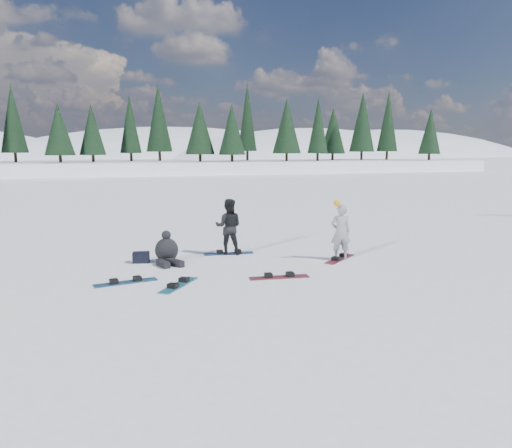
{
  "coord_description": "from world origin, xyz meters",
  "views": [
    {
      "loc": [
        -6.88,
        -11.38,
        3.21
      ],
      "look_at": [
        -2.91,
        1.9,
        1.1
      ],
      "focal_mm": 35.0,
      "sensor_mm": 36.0,
      "label": 1
    }
  ],
  "objects": [
    {
      "name": "snowboard_woman",
      "position": [
        -0.47,
        1.53,
        0.01
      ],
      "size": [
        1.33,
        1.18,
        0.03
      ],
      "primitive_type": "cube",
      "rotation": [
        0.0,
        0.0,
        0.7
      ],
      "color": "maroon",
      "rests_on": "ground"
    },
    {
      "name": "snowboard_man",
      "position": [
        -3.4,
        3.2,
        0.01
      ],
      "size": [
        1.52,
        0.38,
        0.03
      ],
      "primitive_type": "cube",
      "rotation": [
        0.0,
        0.0,
        -0.07
      ],
      "color": "navy",
      "rests_on": "ground"
    },
    {
      "name": "snowboard_loose_a",
      "position": [
        -5.37,
        0.05,
        0.01
      ],
      "size": [
        1.1,
        1.38,
        0.03
      ],
      "primitive_type": "cube",
      "rotation": [
        0.0,
        0.0,
        0.95
      ],
      "color": "teal",
      "rests_on": "ground"
    },
    {
      "name": "seated_rider",
      "position": [
        -5.35,
        2.53,
        0.35
      ],
      "size": [
        0.83,
        1.2,
        0.92
      ],
      "rotation": [
        0.0,
        0.0,
        0.43
      ],
      "color": "black",
      "rests_on": "ground"
    },
    {
      "name": "ground",
      "position": [
        0.0,
        0.0,
        0.0
      ],
      "size": [
        420.0,
        420.0,
        0.0
      ],
      "primitive_type": "plane",
      "color": "white",
      "rests_on": "ground"
    },
    {
      "name": "snowboarder_man",
      "position": [
        -3.4,
        3.2,
        0.85
      ],
      "size": [
        1.0,
        0.89,
        1.7
      ],
      "primitive_type": "imported",
      "rotation": [
        0.0,
        0.0,
        2.78
      ],
      "color": "black",
      "rests_on": "ground"
    },
    {
      "name": "snowboard_loose_b",
      "position": [
        -2.85,
        0.07,
        0.01
      ],
      "size": [
        1.52,
        0.41,
        0.03
      ],
      "primitive_type": "cube",
      "rotation": [
        0.0,
        0.0,
        -0.09
      ],
      "color": "maroon",
      "rests_on": "ground"
    },
    {
      "name": "gear_bag",
      "position": [
        -6.05,
        2.79,
        0.15
      ],
      "size": [
        0.5,
        0.38,
        0.3
      ],
      "primitive_type": "cube",
      "rotation": [
        0.0,
        0.0,
        -0.19
      ],
      "color": "black",
      "rests_on": "ground"
    },
    {
      "name": "alpine_backdrop",
      "position": [
        -11.72,
        189.17,
        -13.98
      ],
      "size": [
        412.5,
        227.0,
        53.2
      ],
      "color": "white",
      "rests_on": "ground"
    },
    {
      "name": "snowboard_loose_c",
      "position": [
        -6.55,
        0.66,
        0.01
      ],
      "size": [
        1.53,
        0.58,
        0.03
      ],
      "primitive_type": "cube",
      "rotation": [
        0.0,
        0.0,
        0.21
      ],
      "color": "#16547D",
      "rests_on": "ground"
    },
    {
      "name": "snowboarder_woman",
      "position": [
        -0.48,
        1.53,
        0.82
      ],
      "size": [
        0.64,
        0.46,
        1.76
      ],
      "rotation": [
        0.0,
        0.0,
        3.01
      ],
      "color": "#9A999E",
      "rests_on": "ground"
    }
  ]
}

